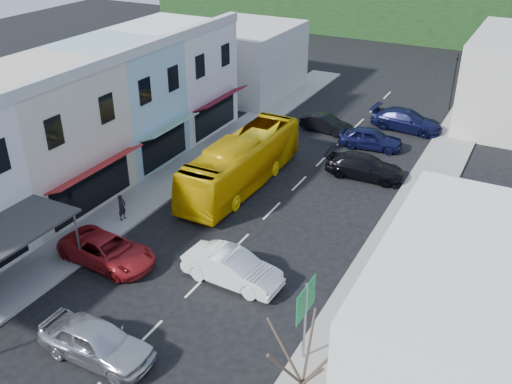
% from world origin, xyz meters
% --- Properties ---
extents(ground, '(120.00, 120.00, 0.00)m').
position_xyz_m(ground, '(0.00, 0.00, 0.00)').
color(ground, black).
rests_on(ground, ground).
extents(sidewalk_left, '(3.00, 52.00, 0.15)m').
position_xyz_m(sidewalk_left, '(-7.50, 10.00, 0.07)').
color(sidewalk_left, gray).
rests_on(sidewalk_left, ground).
extents(sidewalk_right, '(3.00, 52.00, 0.15)m').
position_xyz_m(sidewalk_right, '(7.50, 10.00, 0.07)').
color(sidewalk_right, gray).
rests_on(sidewalk_right, ground).
extents(shopfront_row, '(8.25, 30.00, 8.00)m').
position_xyz_m(shopfront_row, '(-12.49, 5.00, 4.00)').
color(shopfront_row, silver).
rests_on(shopfront_row, ground).
extents(right_building, '(8.00, 9.00, 8.00)m').
position_xyz_m(right_building, '(13.50, -4.00, 4.00)').
color(right_building, silver).
rests_on(right_building, ground).
extents(distant_block_left, '(8.00, 10.00, 6.00)m').
position_xyz_m(distant_block_left, '(-12.00, 27.00, 3.00)').
color(distant_block_left, '#B7B2A8').
rests_on(distant_block_left, ground).
extents(bus, '(2.52, 11.60, 3.10)m').
position_xyz_m(bus, '(-3.14, 10.09, 1.55)').
color(bus, '#E6B407').
rests_on(bus, ground).
extents(car_silver, '(4.42, 1.84, 1.40)m').
position_xyz_m(car_silver, '(-0.97, -5.87, 0.70)').
color(car_silver, '#B8B8BD').
rests_on(car_silver, ground).
extents(car_white, '(4.47, 1.99, 1.40)m').
position_xyz_m(car_white, '(1.35, 0.98, 0.70)').
color(car_white, silver).
rests_on(car_white, ground).
extents(car_red, '(4.71, 2.19, 1.40)m').
position_xyz_m(car_red, '(-5.00, -0.52, 0.70)').
color(car_red, maroon).
rests_on(car_red, ground).
extents(car_black_near, '(4.57, 2.02, 1.40)m').
position_xyz_m(car_black_near, '(3.41, 14.83, 0.70)').
color(car_black_near, black).
rests_on(car_black_near, ground).
extents(car_navy_mid, '(4.59, 2.32, 1.40)m').
position_xyz_m(car_navy_mid, '(2.28, 19.58, 0.70)').
color(car_navy_mid, black).
rests_on(car_navy_mid, ground).
extents(car_black_far, '(4.59, 2.32, 1.40)m').
position_xyz_m(car_black_far, '(-1.72, 21.02, 0.70)').
color(car_black_far, black).
rests_on(car_black_far, ground).
extents(car_navy_far, '(4.61, 2.12, 1.40)m').
position_xyz_m(car_navy_far, '(3.68, 24.33, 0.70)').
color(car_navy_far, black).
rests_on(car_navy_far, ground).
extents(pedestrian_left, '(0.41, 0.60, 1.70)m').
position_xyz_m(pedestrian_left, '(-6.95, 3.02, 1.00)').
color(pedestrian_left, black).
rests_on(pedestrian_left, sidewalk_left).
extents(direction_sign, '(0.22, 1.70, 3.76)m').
position_xyz_m(direction_sign, '(6.40, -2.16, 1.88)').
color(direction_sign, '#0A5F2A').
rests_on(direction_sign, ground).
extents(street_tree, '(2.80, 2.80, 6.37)m').
position_xyz_m(street_tree, '(7.99, -6.18, 3.18)').
color(street_tree, '#332720').
rests_on(street_tree, ground).
extents(traffic_signal, '(1.17, 1.32, 4.86)m').
position_xyz_m(traffic_signal, '(5.80, 30.71, 2.43)').
color(traffic_signal, black).
rests_on(traffic_signal, ground).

